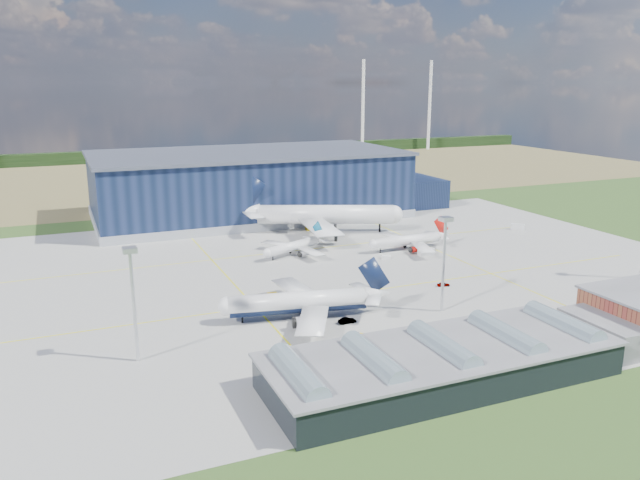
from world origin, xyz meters
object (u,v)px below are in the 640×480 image
Objects in this scene: airliner_regional at (292,242)px; car_b at (347,321)px; gse_tug_b at (363,339)px; light_mast_center at (444,249)px; hangar at (255,187)px; car_a at (443,284)px; airliner_navy at (298,291)px; airliner_red at (406,235)px; gse_tug_a at (274,297)px; airliner_widebody at (326,205)px; gse_van_a at (426,252)px; light_mast_west at (132,286)px; airstair at (531,315)px; gse_van_b at (518,227)px; gse_cart_b at (386,257)px; gse_tug_c at (309,228)px.

car_b is (-8.76, -58.66, -3.74)m from airliner_regional.
airliner_regional is 70.14m from gse_tug_b.
gse_tug_b is (-25.37, -8.84, -14.75)m from light_mast_center.
hangar is 111.21m from car_a.
airliner_red is (54.11, 43.32, -1.70)m from airliner_navy.
hangar is 46.32× the size of gse_tug_b.
airliner_navy is at bearing -85.41° from gse_tug_a.
hangar is 78.35m from airliner_red.
airliner_widebody is 20.01× the size of gse_tug_b.
airliner_red is 9.37m from gse_van_a.
gse_van_a is at bearing -44.89° from airliner_widebody.
light_mast_west reaches higher than gse_tug_b.
airliner_red reaches higher than airstair.
light_mast_west reaches higher than car_a.
gse_van_b is (52.73, 8.70, -3.87)m from airliner_red.
gse_van_a reaches higher than car_b.
gse_tug_a is 45.85m from car_a.
airliner_navy is 12.16× the size of car_a.
airstair is (40.91, -4.05, 0.74)m from gse_tug_b.
gse_van_b is 65.77m from gse_cart_b.
light_mast_west is 104.28m from gse_van_a.
gse_tug_a is 1.24× the size of gse_tug_b.
gse_tug_b is at bearing 170.46° from airstair.
gse_tug_c is 1.14× the size of gse_cart_b.
airliner_navy is at bearing -102.59° from hangar.
airliner_widebody is 2.31× the size of airliner_regional.
gse_cart_b is at bearing 77.61° from light_mast_center.
car_b reaches higher than gse_cart_b.
gse_cart_b is (79.87, 44.95, -14.86)m from light_mast_west.
airliner_regional reaches higher than gse_van_b.
light_mast_center reaches higher than car_b.
hangar is at bearing 63.29° from light_mast_west.
hangar is at bearing 19.43° from gse_van_a.
airstair is at bearing 167.43° from airliner_navy.
airliner_navy is at bearing -94.58° from airliner_widebody.
light_mast_west is 105.33m from airliner_red.
light_mast_west is 7.59× the size of gse_tug_c.
airliner_red is 65.22m from airstair.
gse_tug_b is at bearing -97.75° from hangar.
airliner_regional is 8.04× the size of car_a.
airliner_widebody reaches higher than airliner_navy.
airliner_navy is 54.84m from airliner_regional.
light_mast_center is 57.05m from airliner_red.
car_a is (-62.65, -45.03, -0.54)m from gse_van_b.
airliner_regional is at bearing -97.07° from hangar.
gse_van_b is 1.19× the size of car_b.
gse_cart_b is at bearing -62.64° from airliner_widebody.
car_a is 0.83× the size of car_b.
airliner_navy is 8.46× the size of gse_van_b.
gse_van_b is 1.82× the size of gse_cart_b.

